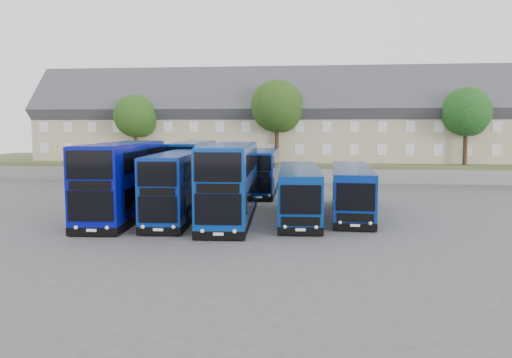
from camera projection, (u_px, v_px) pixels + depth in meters
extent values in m
plane|color=#4C4C51|center=(217.00, 225.00, 30.72)|extent=(120.00, 120.00, 0.00)
cube|color=slate|center=(257.00, 175.00, 54.37)|extent=(70.00, 0.40, 1.50)
cube|color=#48502D|center=(265.00, 166.00, 64.24)|extent=(80.00, 20.00, 2.00)
cube|color=tan|center=(72.00, 135.00, 62.42)|extent=(6.00, 8.00, 6.00)
cube|color=#3F3E44|center=(71.00, 111.00, 62.11)|extent=(6.00, 10.40, 10.40)
cube|color=brown|center=(82.00, 80.00, 61.55)|extent=(0.60, 0.90, 1.40)
cube|color=tan|center=(118.00, 135.00, 61.78)|extent=(6.00, 8.00, 6.00)
cube|color=#3F3E44|center=(118.00, 111.00, 61.47)|extent=(6.00, 10.40, 10.40)
cube|color=brown|center=(128.00, 79.00, 60.91)|extent=(0.60, 0.90, 1.40)
cube|color=tan|center=(165.00, 135.00, 61.14)|extent=(6.00, 8.00, 6.00)
cube|color=#3F3E44|center=(165.00, 111.00, 60.83)|extent=(6.00, 10.40, 10.40)
cube|color=brown|center=(176.00, 78.00, 60.28)|extent=(0.60, 0.90, 1.40)
cube|color=tan|center=(213.00, 135.00, 60.50)|extent=(6.00, 8.00, 6.00)
cube|color=#3F3E44|center=(213.00, 110.00, 60.19)|extent=(6.00, 10.40, 10.40)
cube|color=brown|center=(225.00, 78.00, 59.64)|extent=(0.60, 0.90, 1.40)
cube|color=tan|center=(263.00, 135.00, 59.87)|extent=(6.00, 8.00, 6.00)
cube|color=#3F3E44|center=(263.00, 110.00, 59.56)|extent=(6.00, 10.40, 10.40)
cube|color=brown|center=(275.00, 77.00, 59.00)|extent=(0.60, 0.90, 1.40)
cube|color=tan|center=(313.00, 135.00, 59.23)|extent=(6.00, 8.00, 6.00)
cube|color=#3F3E44|center=(313.00, 110.00, 58.92)|extent=(6.00, 10.40, 10.40)
cube|color=brown|center=(326.00, 77.00, 58.36)|extent=(0.60, 0.90, 1.40)
cube|color=tan|center=(364.00, 136.00, 58.59)|extent=(6.00, 8.00, 6.00)
cube|color=#3F3E44|center=(365.00, 110.00, 58.28)|extent=(6.00, 10.40, 10.40)
cube|color=brown|center=(379.00, 76.00, 57.72)|extent=(0.60, 0.90, 1.40)
cube|color=tan|center=(417.00, 136.00, 57.95)|extent=(6.00, 8.00, 6.00)
cube|color=#3F3E44|center=(417.00, 110.00, 57.64)|extent=(6.00, 10.40, 10.40)
cube|color=brown|center=(432.00, 76.00, 57.08)|extent=(0.60, 0.90, 1.40)
cube|color=tan|center=(470.00, 136.00, 57.31)|extent=(6.00, 8.00, 6.00)
cube|color=#3F3E44|center=(471.00, 109.00, 57.00)|extent=(6.00, 10.40, 10.40)
cube|color=brown|center=(487.00, 75.00, 56.45)|extent=(0.60, 0.90, 1.40)
cube|color=#070B8C|center=(124.00, 178.00, 32.95)|extent=(3.73, 12.46, 4.56)
cube|color=black|center=(125.00, 213.00, 33.19)|extent=(3.77, 12.50, 0.45)
cube|color=black|center=(90.00, 206.00, 26.91)|extent=(2.49, 0.25, 1.67)
cube|color=black|center=(89.00, 165.00, 26.68)|extent=(2.49, 0.25, 1.56)
cylinder|color=black|center=(84.00, 221.00, 29.29)|extent=(0.38, 1.02, 1.00)
cube|color=navy|center=(177.00, 184.00, 32.37)|extent=(3.12, 10.84, 3.93)
cube|color=black|center=(178.00, 214.00, 32.58)|extent=(3.17, 10.88, 0.45)
cube|color=black|center=(158.00, 210.00, 27.11)|extent=(2.13, 0.20, 1.46)
cube|color=black|center=(157.00, 174.00, 26.91)|extent=(2.13, 0.20, 1.36)
cylinder|color=black|center=(149.00, 220.00, 29.47)|extent=(0.36, 1.02, 1.00)
cube|color=navy|center=(230.00, 180.00, 31.93)|extent=(3.39, 12.25, 4.50)
cube|color=black|center=(231.00, 215.00, 32.17)|extent=(3.43, 12.30, 0.45)
cube|color=black|center=(218.00, 209.00, 25.97)|extent=(2.46, 0.19, 1.65)
cube|color=black|center=(218.00, 167.00, 25.75)|extent=(2.46, 0.19, 1.54)
cylinder|color=black|center=(202.00, 224.00, 28.38)|extent=(0.35, 1.01, 1.00)
cube|color=navy|center=(193.00, 166.00, 45.22)|extent=(3.08, 11.61, 4.25)
cube|color=black|center=(193.00, 190.00, 45.45)|extent=(3.12, 11.65, 0.45)
cube|color=black|center=(179.00, 182.00, 39.57)|extent=(2.32, 0.15, 1.57)
cube|color=black|center=(178.00, 156.00, 39.36)|extent=(2.32, 0.15, 1.46)
cylinder|color=black|center=(171.00, 192.00, 41.98)|extent=(0.34, 1.01, 1.00)
cube|color=#082C95|center=(264.00, 171.00, 44.53)|extent=(2.38, 9.76, 3.54)
cube|color=black|center=(263.00, 191.00, 44.72)|extent=(2.42, 9.80, 0.45)
cube|color=black|center=(259.00, 185.00, 39.77)|extent=(1.91, 0.09, 1.33)
cube|color=black|center=(259.00, 163.00, 39.58)|extent=(1.91, 0.09, 1.24)
cylinder|color=black|center=(250.00, 192.00, 42.15)|extent=(0.32, 1.00, 1.00)
cube|color=navy|center=(299.00, 190.00, 33.06)|extent=(2.96, 12.12, 2.96)
cube|color=black|center=(299.00, 213.00, 33.21)|extent=(3.00, 12.16, 0.45)
cube|color=black|center=(301.00, 200.00, 27.03)|extent=(2.21, 0.14, 1.60)
cylinder|color=black|center=(281.00, 220.00, 29.48)|extent=(0.34, 1.01, 1.00)
cube|color=navy|center=(351.00, 188.00, 34.12)|extent=(2.98, 11.97, 2.92)
cube|color=black|center=(351.00, 210.00, 34.28)|extent=(3.02, 12.02, 0.45)
cube|color=black|center=(356.00, 197.00, 28.23)|extent=(2.18, 0.15, 1.58)
cylinder|color=black|center=(335.00, 216.00, 30.74)|extent=(0.34, 1.01, 1.00)
cylinder|color=#382314|center=(136.00, 146.00, 56.53)|extent=(0.44, 0.44, 3.75)
sphere|color=#1E390F|center=(135.00, 116.00, 56.18)|extent=(4.80, 4.80, 4.80)
sphere|color=#1E390F|center=(141.00, 123.00, 56.59)|extent=(3.30, 3.30, 3.30)
cylinder|color=#382314|center=(277.00, 143.00, 55.28)|extent=(0.44, 0.44, 4.50)
sphere|color=#1A3A0F|center=(277.00, 106.00, 54.86)|extent=(5.76, 5.76, 5.76)
sphere|color=#1A3A0F|center=(282.00, 114.00, 55.29)|extent=(3.96, 3.96, 3.96)
cylinder|color=#382314|center=(465.00, 146.00, 52.68)|extent=(0.44, 0.44, 4.00)
sphere|color=#0E3512|center=(467.00, 112.00, 52.31)|extent=(5.12, 5.12, 5.12)
sphere|color=#0E3512|center=(471.00, 119.00, 52.73)|extent=(3.52, 3.52, 3.52)
cylinder|color=#382314|center=(500.00, 143.00, 58.96)|extent=(0.44, 0.44, 4.25)
sphere|color=#0E3311|center=(501.00, 110.00, 58.56)|extent=(5.44, 5.44, 5.44)
sphere|color=#0E3311|center=(505.00, 118.00, 58.98)|extent=(3.74, 3.74, 3.74)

